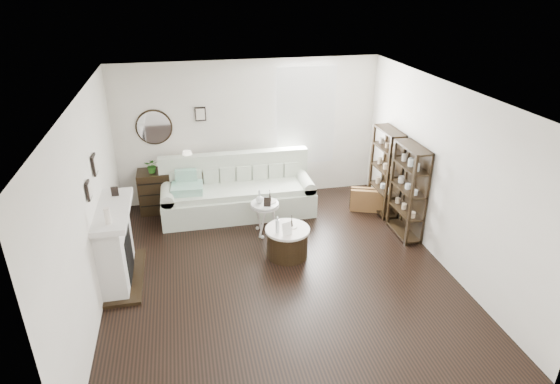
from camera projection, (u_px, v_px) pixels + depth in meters
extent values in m
plane|color=black|center=(279.00, 271.00, 7.08)|extent=(5.50, 5.50, 0.00)
plane|color=white|center=(279.00, 93.00, 5.94)|extent=(5.50, 5.50, 0.00)
plane|color=silver|center=(249.00, 131.00, 8.95)|extent=(5.00, 0.00, 5.00)
plane|color=silver|center=(345.00, 318.00, 4.07)|extent=(5.00, 0.00, 5.00)
plane|color=silver|center=(90.00, 207.00, 6.03)|extent=(0.00, 5.50, 5.50)
plane|color=silver|center=(442.00, 175.00, 6.99)|extent=(0.00, 5.50, 5.50)
cube|color=white|center=(305.00, 116.00, 9.04)|extent=(1.00, 0.02, 1.80)
cube|color=silver|center=(306.00, 116.00, 8.98)|extent=(1.15, 0.02, 1.90)
cylinder|color=silver|center=(154.00, 127.00, 8.51)|extent=(0.60, 0.03, 0.60)
cube|color=black|center=(200.00, 114.00, 8.58)|extent=(0.20, 0.03, 0.26)
cube|color=silver|center=(115.00, 246.00, 6.67)|extent=(0.34, 1.20, 1.10)
cube|color=black|center=(119.00, 255.00, 6.74)|extent=(0.30, 0.65, 0.70)
cube|color=silver|center=(113.00, 211.00, 6.44)|extent=(0.44, 1.35, 0.08)
cube|color=black|center=(126.00, 276.00, 6.91)|extent=(0.50, 1.40, 0.05)
cylinder|color=silver|center=(107.00, 216.00, 5.98)|extent=(0.08, 0.08, 0.22)
cube|color=black|center=(115.00, 191.00, 6.75)|extent=(0.10, 0.03, 0.14)
cube|color=black|center=(88.00, 190.00, 5.89)|extent=(0.03, 0.18, 0.24)
cube|color=black|center=(95.00, 165.00, 6.42)|extent=(0.03, 0.22, 0.28)
cube|color=black|center=(386.00, 171.00, 8.56)|extent=(0.30, 0.80, 1.60)
cylinder|color=#C7AC89|center=(389.00, 191.00, 8.45)|extent=(0.08, 0.08, 0.11)
cylinder|color=#C7AC89|center=(383.00, 186.00, 8.68)|extent=(0.08, 0.08, 0.11)
cylinder|color=#C7AC89|center=(378.00, 180.00, 8.90)|extent=(0.08, 0.08, 0.11)
cylinder|color=#C7AC89|center=(391.00, 171.00, 8.29)|extent=(0.08, 0.08, 0.11)
cylinder|color=#C7AC89|center=(385.00, 165.00, 8.51)|extent=(0.08, 0.08, 0.11)
cylinder|color=#C7AC89|center=(380.00, 161.00, 8.73)|extent=(0.08, 0.08, 0.11)
cylinder|color=#C7AC89|center=(393.00, 149.00, 8.12)|extent=(0.08, 0.08, 0.11)
cylinder|color=#C7AC89|center=(387.00, 145.00, 8.34)|extent=(0.08, 0.08, 0.11)
cylinder|color=#C7AC89|center=(382.00, 140.00, 8.56)|extent=(0.08, 0.08, 0.11)
cube|color=black|center=(408.00, 192.00, 7.76)|extent=(0.30, 0.80, 1.60)
cylinder|color=#C7AC89|center=(412.00, 213.00, 7.66)|extent=(0.08, 0.08, 0.11)
cylinder|color=#C7AC89|center=(405.00, 207.00, 7.88)|extent=(0.08, 0.08, 0.11)
cylinder|color=#C7AC89|center=(398.00, 200.00, 8.10)|extent=(0.08, 0.08, 0.11)
cylinder|color=#C7AC89|center=(415.00, 191.00, 7.49)|extent=(0.08, 0.08, 0.11)
cylinder|color=#C7AC89|center=(408.00, 185.00, 7.71)|extent=(0.08, 0.08, 0.11)
cylinder|color=#C7AC89|center=(401.00, 179.00, 7.93)|extent=(0.08, 0.08, 0.11)
cylinder|color=#C7AC89|center=(418.00, 168.00, 7.32)|extent=(0.08, 0.08, 0.11)
cylinder|color=#C7AC89|center=(411.00, 163.00, 7.54)|extent=(0.08, 0.08, 0.11)
cylinder|color=#C7AC89|center=(404.00, 157.00, 7.76)|extent=(0.08, 0.08, 0.11)
cube|color=beige|center=(238.00, 203.00, 8.69)|extent=(2.78, 0.96, 0.45)
cube|color=beige|center=(238.00, 190.00, 8.55)|extent=(2.40, 0.77, 0.11)
cube|color=beige|center=(235.00, 174.00, 8.84)|extent=(2.78, 0.21, 0.85)
cube|color=beige|center=(169.00, 206.00, 8.43)|extent=(0.23, 0.91, 0.56)
cube|color=beige|center=(304.00, 194.00, 8.91)|extent=(0.23, 0.91, 0.56)
cube|color=#299862|center=(187.00, 188.00, 8.30)|extent=(0.58, 0.48, 0.14)
cube|color=brown|center=(368.00, 200.00, 8.82)|extent=(0.68, 0.43, 0.43)
cube|color=black|center=(172.00, 190.00, 8.81)|extent=(1.18, 0.49, 0.79)
cube|color=black|center=(173.00, 204.00, 8.66)|extent=(1.14, 0.01, 0.02)
cube|color=black|center=(171.00, 193.00, 8.56)|extent=(1.14, 0.01, 0.02)
cube|color=black|center=(170.00, 183.00, 8.47)|extent=(1.14, 0.01, 0.01)
imported|color=#27611B|center=(152.00, 166.00, 8.48)|extent=(0.29, 0.26, 0.27)
cylinder|color=black|center=(287.00, 243.00, 7.38)|extent=(0.64, 0.64, 0.45)
cylinder|color=silver|center=(287.00, 230.00, 7.27)|extent=(0.70, 0.70, 0.04)
cylinder|color=silver|center=(265.00, 204.00, 7.86)|extent=(0.48, 0.48, 0.03)
cylinder|color=silver|center=(265.00, 206.00, 7.88)|extent=(0.49, 0.49, 0.02)
cylinder|color=silver|center=(265.00, 219.00, 7.99)|extent=(0.04, 0.04, 0.55)
cylinder|color=silver|center=(277.00, 225.00, 7.11)|extent=(0.06, 0.06, 0.26)
cube|color=white|center=(287.00, 229.00, 7.06)|extent=(0.16, 0.10, 0.20)
cube|color=black|center=(267.00, 202.00, 7.72)|extent=(0.13, 0.08, 0.16)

